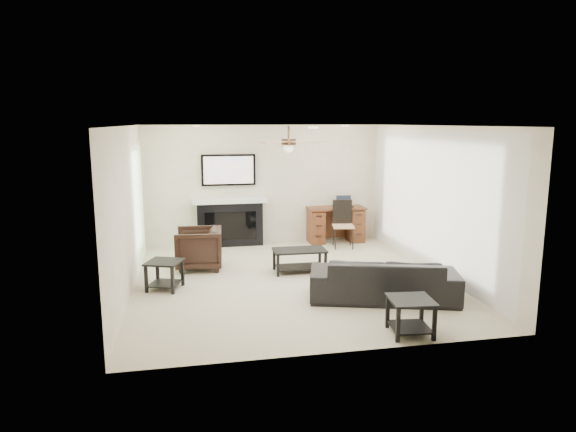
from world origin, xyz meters
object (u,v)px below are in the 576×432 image
Objects in this scene: sofa at (384,279)px; fireplace_unit at (230,201)px; desk at (336,224)px; armchair at (199,249)px; coffee_table at (299,261)px.

sofa is 4.26m from fireplace_unit.
armchair is at bearing -152.68° from desk.
sofa is 1.74× the size of desk.
fireplace_unit reaches higher than desk.
desk is at bearing -79.26° from sofa.
coffee_table is 2.49m from fireplace_unit.
desk is at bearing 121.80° from armchair.
desk is (2.27, -0.08, -0.57)m from fireplace_unit.
armchair reaches higher than coffee_table.
sofa is 1.11× the size of fireplace_unit.
sofa is at bearing 54.90° from armchair.
desk is (2.96, 1.53, 0.02)m from armchair.
armchair reaches higher than sofa.
fireplace_unit is 1.57× the size of desk.
sofa is at bearing -63.09° from fireplace_unit.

